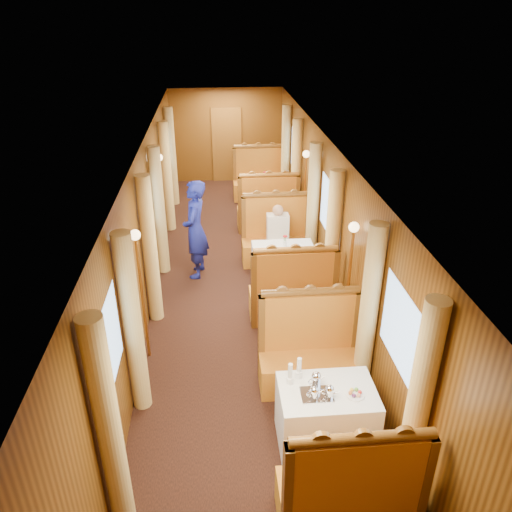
{
  "coord_description": "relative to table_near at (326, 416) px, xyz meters",
  "views": [
    {
      "loc": [
        -0.38,
        -7.54,
        4.48
      ],
      "look_at": [
        0.2,
        -0.84,
        1.05
      ],
      "focal_mm": 35.0,
      "sensor_mm": 36.0,
      "label": 1
    }
  ],
  "objects": [
    {
      "name": "sconce_right_aft",
      "position": [
        0.65,
        5.25,
        1.01
      ],
      "size": [
        0.14,
        0.14,
        1.95
      ],
      "color": "#BF8C3F",
      "rests_on": "floor"
    },
    {
      "name": "teapot_left",
      "position": [
        -0.18,
        -0.12,
        0.44
      ],
      "size": [
        0.17,
        0.14,
        0.12
      ],
      "primitive_type": null,
      "rotation": [
        0.0,
        0.0,
        0.16
      ],
      "color": "silver",
      "rests_on": "tea_tray"
    },
    {
      "name": "curtain_left_near_b",
      "position": [
        -2.13,
        0.78,
        0.8
      ],
      "size": [
        0.22,
        0.22,
        2.35
      ],
      "primitive_type": "cylinder",
      "color": "#E4C575",
      "rests_on": "floor"
    },
    {
      "name": "cup_outboard",
      "position": [
        -0.28,
        0.23,
        0.48
      ],
      "size": [
        0.08,
        0.08,
        0.26
      ],
      "rotation": [
        0.0,
        0.0,
        0.4
      ],
      "color": "white",
      "rests_on": "table_near"
    },
    {
      "name": "curtain_right_near_a",
      "position": [
        0.63,
        -0.78,
        0.8
      ],
      "size": [
        0.22,
        0.22,
        2.35
      ],
      "primitive_type": "cylinder",
      "color": "#E4C575",
      "rests_on": "floor"
    },
    {
      "name": "fruit_plate",
      "position": [
        0.27,
        -0.1,
        0.39
      ],
      "size": [
        0.21,
        0.21,
        0.05
      ],
      "rotation": [
        0.0,
        0.0,
        -0.18
      ],
      "color": "white",
      "rests_on": "table_near"
    },
    {
      "name": "sconce_right_fore",
      "position": [
        0.65,
        1.75,
        1.01
      ],
      "size": [
        0.14,
        0.14,
        1.95
      ],
      "color": "#BF8C3F",
      "rests_on": "floor"
    },
    {
      "name": "table_far",
      "position": [
        0.0,
        7.0,
        0.0
      ],
      "size": [
        1.05,
        0.72,
        0.75
      ],
      "primitive_type": "cube",
      "color": "white",
      "rests_on": "floor"
    },
    {
      "name": "window_left_mid",
      "position": [
        -2.24,
        3.5,
        1.07
      ],
      "size": [
        0.01,
        1.2,
        0.9
      ],
      "primitive_type": null,
      "rotation": [
        1.57,
        0.0,
        1.57
      ],
      "color": "#84ADE0",
      "rests_on": "wall_left"
    },
    {
      "name": "banquette_mid_fwd",
      "position": [
        0.0,
        2.49,
        0.05
      ],
      "size": [
        1.3,
        0.55,
        1.34
      ],
      "color": "#AC4713",
      "rests_on": "floor"
    },
    {
      "name": "wall_left",
      "position": [
        -2.25,
        3.5,
        0.88
      ],
      "size": [
        0.01,
        12.0,
        2.5
      ],
      "primitive_type": null,
      "rotation": [
        1.57,
        0.0,
        1.57
      ],
      "color": "brown",
      "rests_on": "floor"
    },
    {
      "name": "doorway_far",
      "position": [
        -0.75,
        9.47,
        0.62
      ],
      "size": [
        0.8,
        0.04,
        2.0
      ],
      "primitive_type": "cube",
      "color": "brown",
      "rests_on": "floor"
    },
    {
      "name": "banquette_mid_aft",
      "position": [
        0.0,
        4.51,
        0.05
      ],
      "size": [
        1.3,
        0.55,
        1.34
      ],
      "color": "#AC4713",
      "rests_on": "floor"
    },
    {
      "name": "sconce_left_fore",
      "position": [
        -2.15,
        1.75,
        1.01
      ],
      "size": [
        0.14,
        0.14,
        1.95
      ],
      "color": "#BF8C3F",
      "rests_on": "floor"
    },
    {
      "name": "banquette_near_aft",
      "position": [
        0.0,
        1.01,
        0.05
      ],
      "size": [
        1.3,
        0.55,
        1.34
      ],
      "color": "#AC4713",
      "rests_on": "floor"
    },
    {
      "name": "rose_vase_far",
      "position": [
        0.04,
        7.02,
        0.55
      ],
      "size": [
        0.06,
        0.06,
        0.36
      ],
      "rotation": [
        0.0,
        0.0,
        0.13
      ],
      "color": "silver",
      "rests_on": "table_far"
    },
    {
      "name": "curtain_right_far_b",
      "position": [
        0.63,
        7.78,
        0.8
      ],
      "size": [
        0.22,
        0.22,
        2.35
      ],
      "primitive_type": "cylinder",
      "color": "#E4C575",
      "rests_on": "floor"
    },
    {
      "name": "curtain_right_mid_b",
      "position": [
        0.63,
        4.28,
        0.8
      ],
      "size": [
        0.22,
        0.22,
        2.35
      ],
      "primitive_type": "cylinder",
      "color": "#E4C575",
      "rests_on": "floor"
    },
    {
      "name": "table_mid",
      "position": [
        0.0,
        3.5,
        0.0
      ],
      "size": [
        1.05,
        0.72,
        0.75
      ],
      "primitive_type": "cube",
      "color": "white",
      "rests_on": "floor"
    },
    {
      "name": "tea_tray",
      "position": [
        -0.14,
        -0.06,
        0.38
      ],
      "size": [
        0.34,
        0.26,
        0.01
      ],
      "primitive_type": "cube",
      "rotation": [
        0.0,
        0.0,
        -0.01
      ],
      "color": "silver",
      "rests_on": "table_near"
    },
    {
      "name": "sconce_left_aft",
      "position": [
        -2.15,
        5.25,
        1.01
      ],
      "size": [
        0.14,
        0.14,
        1.95
      ],
      "color": "#BF8C3F",
      "rests_on": "floor"
    },
    {
      "name": "table_near",
      "position": [
        0.0,
        0.0,
        0.0
      ],
      "size": [
        1.05,
        0.72,
        0.75
      ],
      "primitive_type": "cube",
      "color": "white",
      "rests_on": "floor"
    },
    {
      "name": "banquette_near_fwd",
      "position": [
        0.0,
        -1.01,
        0.05
      ],
      "size": [
        1.3,
        0.55,
        1.34
      ],
      "color": "#AC4713",
      "rests_on": "floor"
    },
    {
      "name": "window_right_far",
      "position": [
        0.74,
        7.0,
        1.07
      ],
      "size": [
        0.01,
        1.2,
        0.9
      ],
      "primitive_type": null,
      "rotation": [
        1.57,
        0.0,
        -1.57
      ],
      "color": "#84ADE0",
      "rests_on": "wall_right"
    },
    {
      "name": "teapot_right",
      "position": [
        -0.02,
        -0.11,
        0.44
      ],
      "size": [
        0.19,
        0.16,
        0.13
      ],
      "primitive_type": null,
      "rotation": [
        0.0,
        0.0,
        -0.3
      ],
      "color": "silver",
      "rests_on": "tea_tray"
    },
    {
      "name": "wall_far",
      "position": [
        -0.75,
        9.5,
        0.88
      ],
      "size": [
        3.0,
        0.01,
        2.5
      ],
      "primitive_type": null,
      "rotation": [
        1.57,
        0.0,
        0.0
      ],
      "color": "brown",
      "rests_on": "floor"
    },
    {
      "name": "curtain_left_far_b",
      "position": [
        -2.13,
        7.78,
        0.8
      ],
      "size": [
        0.22,
        0.22,
        2.35
      ],
      "primitive_type": "cylinder",
      "color": "#E4C575",
      "rests_on": "floor"
    },
    {
      "name": "window_left_far",
      "position": [
        -2.24,
        7.0,
        1.07
      ],
      "size": [
        0.01,
        1.2,
        0.9
      ],
      "primitive_type": null,
      "rotation": [
        1.57,
        0.0,
        1.57
      ],
      "color": "#84ADE0",
      "rests_on": "wall_left"
    },
    {
      "name": "curtain_right_far_a",
      "position": [
        0.63,
        6.22,
        0.8
      ],
      "size": [
        0.22,
        0.22,
        2.35
      ],
      "primitive_type": "cylinder",
      "color": "#E4C575",
      "rests_on": "floor"
    },
    {
      "name": "teapot_back",
      "position": [
        -0.12,
        0.07,
        0.45
      ],
      "size": [
        0.21,
        0.18,
        0.14
      ],
      "primitive_type": null,
      "rotation": [
        0.0,
        0.0,
        0.32
      ],
      "color": "silver",
      "rests_on": "tea_tray"
    },
    {
      "name": "steward",
      "position": [
        -1.5,
        4.07,
        0.52
      ],
      "size": [
        0.52,
        0.71,
        1.8
      ],
      "primitive_type": "imported",
      "rotation": [
        0.0,
        0.0,
        -1.72
      ],
      "color": "navy",
      "rests_on": "floor"
    },
    {
      "name": "curtain_left_far_a",
      "position": [
        -2.13,
        6.22,
        0.8
      ],
      "size": [
        0.22,
        0.22,
        2.35
      ],
      "primitive_type": "cylinder",
      "color": "#E4C575",
      "rests_on": "floor"
    },
    {
      "name": "banquette_far_aft",
      "position": [
        0.0,
        8.01,
        0.05
      ],
      "size": [
        1.3,
        0.55,
        1.34
      ],
      "color": "#AC4713",
      "rests_on": "floor"
    },
    {
      "name": "window_right_mid",
      "position": [
        0.74,
        3.5,
        1.07
      ],
      "size": [
        0.01,
        1.2,
        0.9
      ],
      "primitive_type": null,
      "rotation": [
        1.57,
        0.0,
        -1.57
      ],
      "color": "#84ADE0",
      "rests_on": "wall_right"
    },
    {
      "name": "curtain_left_near_a",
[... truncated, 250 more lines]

